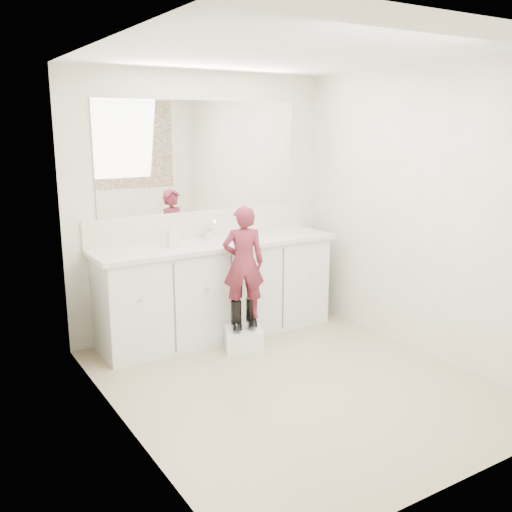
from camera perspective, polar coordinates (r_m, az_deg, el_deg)
floor at (r=4.48m, az=3.74°, el=-12.49°), size 3.00×3.00×0.00m
ceiling at (r=4.07m, az=4.27°, el=19.67°), size 3.00×3.00×0.00m
wall_back at (r=5.38m, az=-5.40°, el=5.19°), size 2.60×0.00×2.60m
wall_front at (r=3.05m, az=20.66°, el=-1.60°), size 2.60×0.00×2.60m
wall_left at (r=3.52m, az=-13.46°, el=0.77°), size 0.00×3.00×3.00m
wall_right at (r=4.97m, az=16.28°, el=4.09°), size 0.00×3.00×3.00m
vanity_cabinet at (r=5.30m, az=-3.90°, el=-3.47°), size 2.20×0.55×0.85m
countertop at (r=5.18m, az=-3.90°, el=1.22°), size 2.28×0.58×0.04m
backsplash at (r=5.40m, az=-5.29°, el=3.23°), size 2.28×0.03×0.25m
mirror at (r=5.33m, az=-5.45°, el=9.87°), size 2.00×0.02×1.00m
dot_panel at (r=2.98m, az=21.20°, el=6.85°), size 2.00×0.01×1.20m
faucet at (r=5.31m, az=-4.74°, el=2.26°), size 0.08×0.08×0.10m
cup at (r=5.45m, az=-0.23°, el=2.57°), size 0.13×0.13×0.10m
soap_bottle at (r=5.00m, az=-8.27°, el=2.17°), size 0.11×0.11×0.22m
step_stool at (r=5.02m, az=-1.22°, el=-8.33°), size 0.39×0.37×0.20m
boot_left at (r=4.90m, az=-2.00°, el=-5.96°), size 0.16×0.20×0.26m
boot_right at (r=4.97m, az=-0.49°, el=-5.67°), size 0.16×0.20×0.26m
toddler at (r=4.81m, az=-1.26°, el=-0.68°), size 0.42×0.35×0.97m
toothbrush at (r=4.81m, az=-0.38°, el=0.10°), size 0.13×0.07×0.06m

